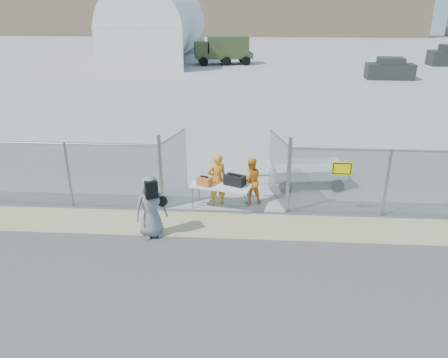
# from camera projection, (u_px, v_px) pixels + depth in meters

# --- Properties ---
(ground) EXTENTS (160.00, 160.00, 0.00)m
(ground) POSITION_uv_depth(u_px,v_px,m) (219.00, 242.00, 12.23)
(ground) COLOR #4A4848
(tarmac_inside) EXTENTS (160.00, 80.00, 0.01)m
(tarmac_inside) POSITION_uv_depth(u_px,v_px,m) (247.00, 59.00, 51.02)
(tarmac_inside) COLOR #A3A3A3
(tarmac_inside) RESTS_ON ground
(dirt_strip) EXTENTS (44.00, 1.60, 0.01)m
(dirt_strip) POSITION_uv_depth(u_px,v_px,m) (222.00, 225.00, 13.16)
(dirt_strip) COLOR tan
(dirt_strip) RESTS_ON ground
(distant_hills) EXTENTS (140.00, 6.00, 9.00)m
(distant_hills) POSITION_uv_depth(u_px,v_px,m) (278.00, 11.00, 82.26)
(distant_hills) COLOR #7F684F
(distant_hills) RESTS_ON ground
(chain_link_fence) EXTENTS (40.00, 0.20, 2.20)m
(chain_link_fence) POSITION_uv_depth(u_px,v_px,m) (224.00, 179.00, 13.67)
(chain_link_fence) COLOR gray
(chain_link_fence) RESTS_ON ground
(quonset_hangar) EXTENTS (9.00, 18.00, 8.00)m
(quonset_hangar) POSITION_uv_depth(u_px,v_px,m) (157.00, 23.00, 48.30)
(quonset_hangar) COLOR silver
(quonset_hangar) RESTS_ON ground
(folding_table) EXTENTS (2.04, 1.18, 0.81)m
(folding_table) POSITION_uv_depth(u_px,v_px,m) (221.00, 197.00, 14.11)
(folding_table) COLOR white
(folding_table) RESTS_ON ground
(orange_bag) EXTENTS (0.52, 0.44, 0.27)m
(orange_bag) POSITION_uv_depth(u_px,v_px,m) (204.00, 181.00, 13.88)
(orange_bag) COLOR orange
(orange_bag) RESTS_ON folding_table
(black_duffel) EXTENTS (0.74, 0.61, 0.31)m
(black_duffel) POSITION_uv_depth(u_px,v_px,m) (235.00, 180.00, 13.92)
(black_duffel) COLOR black
(black_duffel) RESTS_ON folding_table
(security_worker_left) EXTENTS (0.76, 0.64, 1.78)m
(security_worker_left) POSITION_uv_depth(u_px,v_px,m) (217.00, 180.00, 14.18)
(security_worker_left) COLOR orange
(security_worker_left) RESTS_ON ground
(security_worker_right) EXTENTS (0.91, 0.80, 1.59)m
(security_worker_right) POSITION_uv_depth(u_px,v_px,m) (250.00, 181.00, 14.33)
(security_worker_right) COLOR orange
(security_worker_right) RESTS_ON ground
(visitor) EXTENTS (1.07, 0.93, 1.83)m
(visitor) POSITION_uv_depth(u_px,v_px,m) (151.00, 207.00, 12.24)
(visitor) COLOR gray
(visitor) RESTS_ON ground
(utility_trailer) EXTENTS (3.64, 2.25, 0.83)m
(utility_trailer) POSITION_uv_depth(u_px,v_px,m) (307.00, 174.00, 15.93)
(utility_trailer) COLOR white
(utility_trailer) RESTS_ON ground
(military_truck) EXTENTS (6.33, 3.31, 2.87)m
(military_truck) POSITION_uv_depth(u_px,v_px,m) (224.00, 50.00, 46.01)
(military_truck) COLOR #3F4825
(military_truck) RESTS_ON ground
(parked_vehicle_near) EXTENTS (3.99, 1.90, 1.78)m
(parked_vehicle_near) POSITION_uv_depth(u_px,v_px,m) (390.00, 69.00, 37.44)
(parked_vehicle_near) COLOR #292E28
(parked_vehicle_near) RESTS_ON ground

